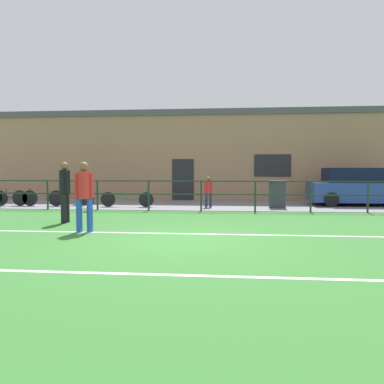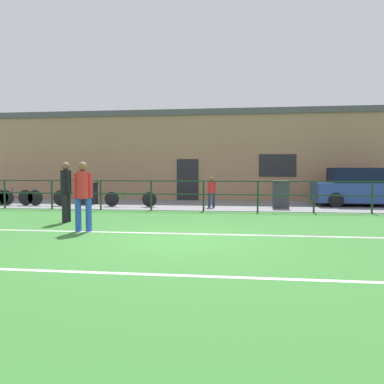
% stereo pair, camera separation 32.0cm
% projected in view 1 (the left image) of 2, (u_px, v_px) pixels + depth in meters
% --- Properties ---
extents(ground, '(60.00, 44.00, 0.04)m').
position_uv_depth(ground, '(181.00, 242.00, 8.24)').
color(ground, '#33702D').
extents(field_line_touchline, '(36.00, 0.11, 0.00)m').
position_uv_depth(field_line_touchline, '(186.00, 234.00, 9.14)').
color(field_line_touchline, white).
rests_on(field_line_touchline, ground).
extents(field_line_hash, '(36.00, 0.11, 0.00)m').
position_uv_depth(field_line_hash, '(158.00, 275.00, 5.55)').
color(field_line_hash, white).
rests_on(field_line_hash, ground).
extents(pavement_strip, '(48.00, 5.00, 0.02)m').
position_uv_depth(pavement_strip, '(205.00, 205.00, 16.68)').
color(pavement_strip, slate).
rests_on(pavement_strip, ground).
extents(perimeter_fence, '(36.07, 0.07, 1.15)m').
position_uv_depth(perimeter_fence, '(201.00, 191.00, 14.16)').
color(perimeter_fence, '#193823').
rests_on(perimeter_fence, ground).
extents(clubhouse_facade, '(28.00, 2.56, 4.61)m').
position_uv_depth(clubhouse_facade, '(210.00, 156.00, 20.23)').
color(clubhouse_facade, '#A37A5B').
rests_on(clubhouse_facade, ground).
extents(player_goalkeeper, '(0.31, 0.48, 1.77)m').
position_uv_depth(player_goalkeeper, '(65.00, 188.00, 11.03)').
color(player_goalkeeper, black).
rests_on(player_goalkeeper, ground).
extents(player_striker, '(0.47, 0.30, 1.74)m').
position_uv_depth(player_striker, '(84.00, 192.00, 9.39)').
color(player_striker, blue).
rests_on(player_striker, ground).
extents(soccer_ball_match, '(0.23, 0.23, 0.23)m').
position_uv_depth(soccer_ball_match, '(86.00, 209.00, 13.85)').
color(soccer_ball_match, white).
rests_on(soccer_ball_match, ground).
extents(spectator_child, '(0.33, 0.22, 1.25)m').
position_uv_depth(spectator_child, '(208.00, 190.00, 15.50)').
color(spectator_child, '#232D4C').
rests_on(spectator_child, pavement_strip).
extents(parked_car_red, '(4.34, 1.95, 1.62)m').
position_uv_depth(parked_car_red, '(360.00, 188.00, 16.40)').
color(parked_car_red, '#28428E').
rests_on(parked_car_red, pavement_strip).
extents(bicycle_parked_1, '(2.23, 0.04, 0.72)m').
position_uv_depth(bicycle_parked_1, '(127.00, 199.00, 15.68)').
color(bicycle_parked_1, black).
rests_on(bicycle_parked_1, pavement_strip).
extents(bicycle_parked_2, '(2.27, 0.04, 0.76)m').
position_uv_depth(bicycle_parked_2, '(38.00, 198.00, 16.05)').
color(bicycle_parked_2, black).
rests_on(bicycle_parked_2, pavement_strip).
extents(bicycle_parked_3, '(2.24, 0.04, 0.76)m').
position_uv_depth(bicycle_parked_3, '(12.00, 198.00, 16.16)').
color(bicycle_parked_3, black).
rests_on(bicycle_parked_3, pavement_strip).
extents(trash_bin_0, '(0.63, 0.54, 0.98)m').
position_uv_depth(trash_bin_0, '(85.00, 193.00, 16.79)').
color(trash_bin_0, black).
rests_on(trash_bin_0, pavement_strip).
extents(trash_bin_1, '(0.65, 0.55, 1.10)m').
position_uv_depth(trash_bin_1, '(277.00, 194.00, 15.27)').
color(trash_bin_1, '#33383D').
rests_on(trash_bin_1, pavement_strip).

